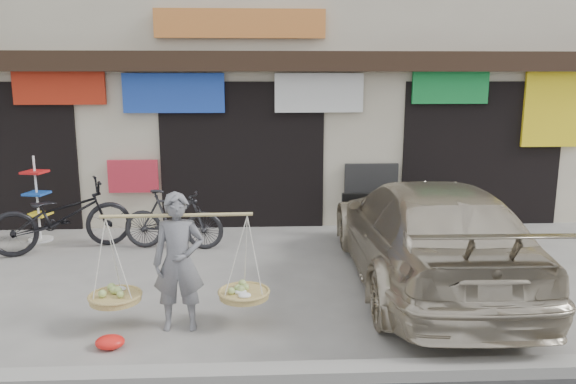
{
  "coord_description": "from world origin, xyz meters",
  "views": [
    {
      "loc": [
        0.35,
        -6.81,
        2.81
      ],
      "look_at": [
        0.72,
        0.9,
        1.2
      ],
      "focal_mm": 35.0,
      "sensor_mm": 36.0,
      "label": 1
    }
  ],
  "objects_px": {
    "bike_0": "(62,216)",
    "display_rack": "(38,207)",
    "bike_1": "(173,219)",
    "suv": "(426,233)",
    "street_vendor": "(179,268)"
  },
  "relations": [
    {
      "from": "bike_0",
      "to": "display_rack",
      "type": "height_order",
      "value": "display_rack"
    },
    {
      "from": "bike_1",
      "to": "suv",
      "type": "distance_m",
      "value": 4.07
    },
    {
      "from": "suv",
      "to": "display_rack",
      "type": "xyz_separation_m",
      "value": [
        -6.07,
        2.33,
        -0.12
      ]
    },
    {
      "from": "bike_0",
      "to": "bike_1",
      "type": "distance_m",
      "value": 1.79
    },
    {
      "from": "bike_1",
      "to": "suv",
      "type": "bearing_deg",
      "value": -108.14
    },
    {
      "from": "street_vendor",
      "to": "bike_1",
      "type": "bearing_deg",
      "value": 98.26
    },
    {
      "from": "bike_1",
      "to": "display_rack",
      "type": "xyz_separation_m",
      "value": [
        -2.39,
        0.58,
        0.1
      ]
    },
    {
      "from": "street_vendor",
      "to": "bike_1",
      "type": "xyz_separation_m",
      "value": [
        -0.52,
        3.01,
        -0.22
      ]
    },
    {
      "from": "street_vendor",
      "to": "bike_0",
      "type": "bearing_deg",
      "value": 126.06
    },
    {
      "from": "bike_1",
      "to": "display_rack",
      "type": "bearing_deg",
      "value": 83.61
    },
    {
      "from": "suv",
      "to": "display_rack",
      "type": "distance_m",
      "value": 6.5
    },
    {
      "from": "bike_1",
      "to": "bike_0",
      "type": "bearing_deg",
      "value": 97.87
    },
    {
      "from": "bike_0",
      "to": "suv",
      "type": "distance_m",
      "value": 5.73
    },
    {
      "from": "suv",
      "to": "display_rack",
      "type": "bearing_deg",
      "value": -20.1
    },
    {
      "from": "bike_0",
      "to": "suv",
      "type": "bearing_deg",
      "value": -131.36
    }
  ]
}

